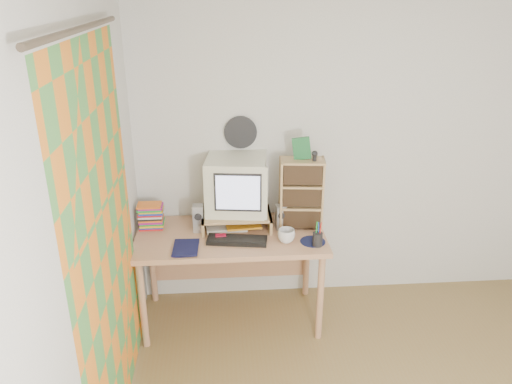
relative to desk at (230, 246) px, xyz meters
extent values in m
plane|color=silver|center=(1.03, 0.31, 0.63)|extent=(3.50, 0.00, 3.50)
plane|color=silver|center=(-0.72, -1.44, 0.63)|extent=(0.00, 3.50, 3.50)
plane|color=orange|center=(-0.68, -0.96, 0.53)|extent=(0.00, 2.20, 2.20)
cylinder|color=black|center=(0.10, 0.29, 0.81)|extent=(0.25, 0.02, 0.25)
cube|color=tan|center=(0.00, -0.06, 0.11)|extent=(1.40, 0.70, 0.04)
cube|color=tan|center=(0.00, 0.27, -0.24)|extent=(1.33, 0.02, 0.41)
cylinder|color=tan|center=(-0.64, -0.35, -0.26)|extent=(0.05, 0.05, 0.71)
cylinder|color=tan|center=(0.64, -0.35, -0.26)|extent=(0.05, 0.05, 0.71)
cylinder|color=tan|center=(-0.64, 0.23, -0.26)|extent=(0.05, 0.05, 0.71)
cylinder|color=tan|center=(0.64, 0.23, -0.26)|extent=(0.05, 0.05, 0.71)
cube|color=tan|center=(-0.20, 0.04, 0.19)|extent=(0.02, 0.30, 0.12)
cube|color=tan|center=(0.30, 0.04, 0.19)|extent=(0.02, 0.30, 0.12)
cube|color=tan|center=(0.05, 0.04, 0.24)|extent=(0.52, 0.30, 0.02)
cube|color=beige|center=(0.06, 0.09, 0.46)|extent=(0.49, 0.49, 0.42)
cube|color=#A0A0A5|center=(-0.23, 0.01, 0.24)|extent=(0.08, 0.08, 0.21)
cube|color=#A0A0A5|center=(0.38, 0.00, 0.23)|extent=(0.08, 0.08, 0.19)
cube|color=black|center=(0.04, -0.19, 0.15)|extent=(0.45, 0.21, 0.03)
cube|color=tan|center=(0.54, 0.03, 0.40)|extent=(0.34, 0.21, 0.54)
imported|color=silver|center=(0.40, -0.22, 0.18)|extent=(0.15, 0.15, 0.10)
imported|color=#0E1035|center=(-0.41, -0.27, 0.16)|extent=(0.22, 0.17, 0.04)
cylinder|color=#101137|center=(0.59, -0.23, 0.14)|extent=(0.22, 0.22, 0.00)
cube|color=#AD122E|center=(-0.07, -0.15, 0.15)|extent=(0.08, 0.05, 0.04)
cube|color=#1B6130|center=(0.53, 0.04, 0.76)|extent=(0.13, 0.04, 0.16)
camera|label=1|loc=(-0.05, -3.37, 1.84)|focal=35.00mm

